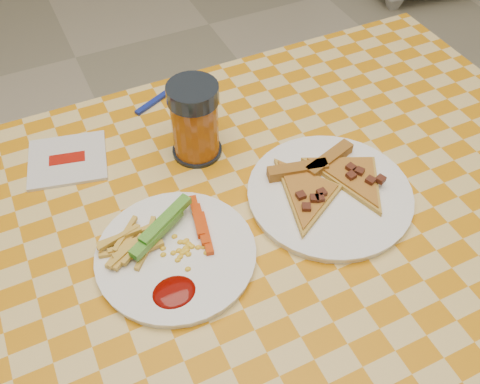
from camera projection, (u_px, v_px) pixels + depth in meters
name	position (u px, v px, depth m)	size (l,w,h in m)	color
table	(244.00, 268.00, 0.87)	(1.28, 0.88, 0.76)	white
plate_left	(176.00, 256.00, 0.79)	(0.23, 0.23, 0.01)	white
plate_right	(329.00, 195.00, 0.87)	(0.26, 0.26, 0.01)	white
fries_veggies	(166.00, 243.00, 0.79)	(0.19, 0.17, 0.04)	gold
pizza_slices	(327.00, 182.00, 0.87)	(0.26, 0.22, 0.02)	gold
drink_glass	(195.00, 121.00, 0.90)	(0.09, 0.09, 0.14)	black
napkin	(67.00, 160.00, 0.93)	(0.16, 0.15, 0.01)	silver
fork	(163.00, 95.00, 1.05)	(0.13, 0.07, 0.01)	navy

